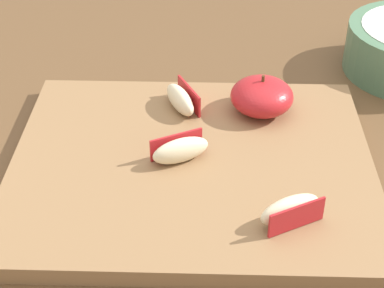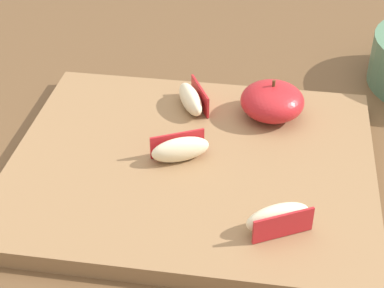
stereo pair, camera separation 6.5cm
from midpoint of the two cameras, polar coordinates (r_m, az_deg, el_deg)
The scene contains 6 objects.
dining_table at distance 0.81m, azimuth 6.68°, elevation -4.22°, with size 1.47×0.82×0.74m.
cutting_board at distance 0.67m, azimuth 2.79°, elevation -2.15°, with size 0.38×0.32×0.02m.
apple_half_skin_up at distance 0.73m, azimuth 9.86°, elevation 3.91°, with size 0.07×0.07×0.05m.
apple_wedge_front at distance 0.74m, azimuth 2.51°, elevation 4.18°, with size 0.05×0.06×0.03m.
apple_wedge_back at distance 0.58m, azimuth 11.06°, elevation -6.76°, with size 0.06×0.05×0.03m.
apple_wedge_middle at distance 0.65m, azimuth 1.75°, elevation -0.55°, with size 0.06×0.05×0.03m.
Camera 2 is at (0.03, -0.62, 1.17)m, focal length 58.71 mm.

